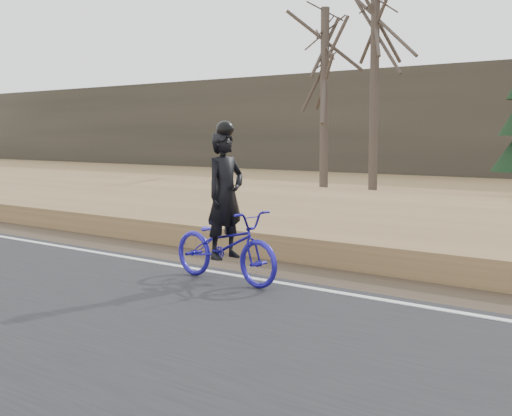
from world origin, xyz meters
The scene contains 7 objects.
ground centered at (0.00, 0.00, 0.00)m, with size 120.00×120.00×0.00m, color #93734B.
road centered at (0.00, -2.50, 0.03)m, with size 120.00×6.00×0.06m, color black.
edge_line centered at (0.00, 0.20, 0.07)m, with size 120.00×0.12×0.01m, color silver.
shoulder centered at (0.00, 1.20, 0.02)m, with size 120.00×1.60×0.04m, color #473A2B.
cyclist centered at (-3.41, -0.21, 0.81)m, with size 2.10×0.84×2.37m.
bare_tree_far_left centered at (-12.65, 16.01, 3.63)m, with size 0.36×0.36×7.26m, color #4C3F37.
bare_tree_left centered at (-10.90, 16.91, 4.40)m, with size 0.36×0.36×8.80m, color #4C3F37.
Camera 1 is at (3.57, -7.96, 2.23)m, focal length 50.00 mm.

